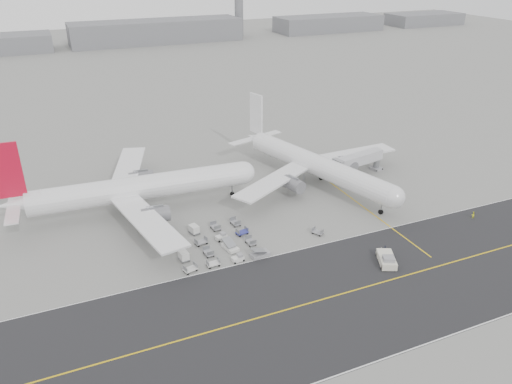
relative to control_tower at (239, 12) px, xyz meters
name	(u,v)px	position (x,y,z in m)	size (l,w,h in m)	color
ground	(262,252)	(-100.00, -265.00, -16.25)	(700.00, 700.00, 0.00)	gray
taxiway	(330,297)	(-94.98, -282.98, -16.24)	(220.00, 59.00, 0.03)	#272729
horizon_buildings	(143,43)	(-70.00, -5.00, -16.25)	(520.00, 28.00, 28.00)	slate
control_tower	(239,12)	(0.00, 0.00, 0.00)	(7.00, 7.00, 31.25)	slate
airliner_a	(135,189)	(-119.35, -237.49, -10.49)	(58.02, 57.26, 20.00)	white
airliner_b	(314,164)	(-74.37, -240.22, -10.82)	(52.16, 53.28, 18.85)	white
pushback_tug	(387,259)	(-79.46, -278.21, -15.33)	(5.05, 7.75, 2.24)	beige
jet_bridge	(359,160)	(-60.90, -240.49, -11.83)	(17.01, 6.42, 6.34)	gray
gse_cluster	(215,247)	(-107.95, -259.34, -16.25)	(21.57, 20.80, 1.93)	#9A9A9F
stray_dolly	(318,234)	(-86.18, -263.25, -16.25)	(1.43, 2.32, 1.43)	silver
ground_crew_a	(385,249)	(-77.50, -275.00, -15.40)	(0.62, 0.41, 1.70)	black
ground_crew_b	(473,215)	(-50.37, -270.90, -15.47)	(0.76, 0.60, 1.57)	#F3F51C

